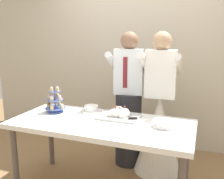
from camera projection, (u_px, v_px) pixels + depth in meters
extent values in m
cube|color=beige|center=(139.00, 47.00, 3.65)|extent=(5.20, 0.10, 2.90)
cube|color=white|center=(101.00, 124.00, 2.48)|extent=(1.80, 0.80, 0.05)
cylinder|color=#564C47|center=(15.00, 160.00, 2.55)|extent=(0.06, 0.06, 0.72)
cylinder|color=#564C47|center=(51.00, 137.00, 3.13)|extent=(0.06, 0.06, 0.72)
cylinder|color=#564C47|center=(186.00, 159.00, 2.57)|extent=(0.06, 0.06, 0.72)
cylinder|color=#4C66B2|center=(56.00, 111.00, 2.79)|extent=(0.17, 0.17, 0.01)
cylinder|color=#4C66B2|center=(55.00, 99.00, 2.76)|extent=(0.01, 0.01, 0.31)
cylinder|color=#4C66B2|center=(55.00, 108.00, 2.78)|extent=(0.23, 0.23, 0.01)
cylinder|color=#D1B784|center=(62.00, 107.00, 2.75)|extent=(0.04, 0.04, 0.03)
sphere|color=beige|center=(62.00, 105.00, 2.74)|extent=(0.04, 0.04, 0.04)
cylinder|color=#D1B784|center=(59.00, 104.00, 2.86)|extent=(0.04, 0.04, 0.03)
sphere|color=#D6B27A|center=(59.00, 102.00, 2.85)|extent=(0.04, 0.04, 0.04)
cylinder|color=#D1B784|center=(49.00, 106.00, 2.81)|extent=(0.04, 0.04, 0.03)
sphere|color=brown|center=(49.00, 104.00, 2.80)|extent=(0.04, 0.04, 0.04)
cylinder|color=#D1B784|center=(52.00, 109.00, 2.70)|extent=(0.04, 0.04, 0.03)
sphere|color=#D6B27A|center=(52.00, 107.00, 2.69)|extent=(0.04, 0.04, 0.04)
cylinder|color=#4C66B2|center=(55.00, 100.00, 2.76)|extent=(0.18, 0.18, 0.01)
cylinder|color=#D1B784|center=(60.00, 99.00, 2.74)|extent=(0.04, 0.04, 0.03)
sphere|color=#EAB7C6|center=(60.00, 97.00, 2.73)|extent=(0.04, 0.04, 0.04)
cylinder|color=#D1B784|center=(58.00, 97.00, 2.82)|extent=(0.04, 0.04, 0.03)
sphere|color=#D6B27A|center=(57.00, 95.00, 2.81)|extent=(0.04, 0.04, 0.04)
cylinder|color=#D1B784|center=(50.00, 98.00, 2.78)|extent=(0.04, 0.04, 0.03)
sphere|color=#EAB7C6|center=(50.00, 96.00, 2.78)|extent=(0.04, 0.04, 0.04)
cylinder|color=#D1B784|center=(52.00, 100.00, 2.70)|extent=(0.04, 0.04, 0.03)
sphere|color=white|center=(52.00, 97.00, 2.70)|extent=(0.04, 0.04, 0.04)
cylinder|color=#4C66B2|center=(55.00, 91.00, 2.74)|extent=(0.13, 0.13, 0.01)
cylinder|color=#D1B784|center=(57.00, 90.00, 2.73)|extent=(0.04, 0.04, 0.03)
sphere|color=#D6B27A|center=(57.00, 88.00, 2.72)|extent=(0.04, 0.04, 0.04)
cylinder|color=#D1B784|center=(54.00, 89.00, 2.77)|extent=(0.04, 0.04, 0.03)
sphere|color=brown|center=(54.00, 87.00, 2.77)|extent=(0.04, 0.04, 0.04)
cylinder|color=#D1B784|center=(52.00, 90.00, 2.71)|extent=(0.04, 0.04, 0.03)
sphere|color=#D6B27A|center=(51.00, 88.00, 2.71)|extent=(0.04, 0.04, 0.04)
cube|color=silver|center=(119.00, 116.00, 2.59)|extent=(0.42, 0.31, 0.02)
sphere|color=white|center=(125.00, 113.00, 2.56)|extent=(0.10, 0.10, 0.10)
sphere|color=white|center=(122.00, 112.00, 2.60)|extent=(0.09, 0.09, 0.09)
sphere|color=white|center=(120.00, 111.00, 2.63)|extent=(0.08, 0.08, 0.08)
sphere|color=white|center=(116.00, 111.00, 2.64)|extent=(0.08, 0.08, 0.08)
sphere|color=white|center=(113.00, 112.00, 2.61)|extent=(0.07, 0.07, 0.07)
sphere|color=white|center=(112.00, 114.00, 2.55)|extent=(0.08, 0.08, 0.08)
sphere|color=white|center=(117.00, 113.00, 2.54)|extent=(0.10, 0.10, 0.10)
sphere|color=white|center=(122.00, 115.00, 2.51)|extent=(0.09, 0.09, 0.09)
sphere|color=white|center=(119.00, 111.00, 2.58)|extent=(0.11, 0.11, 0.11)
sphere|color=#B21923|center=(120.00, 108.00, 2.54)|extent=(0.02, 0.02, 0.02)
sphere|color=#DB474C|center=(125.00, 106.00, 2.58)|extent=(0.02, 0.02, 0.02)
sphere|color=#DB474C|center=(116.00, 106.00, 2.60)|extent=(0.02, 0.02, 0.02)
sphere|color=#B21923|center=(115.00, 108.00, 2.56)|extent=(0.02, 0.02, 0.02)
cube|color=silver|center=(118.00, 119.00, 2.47)|extent=(0.22, 0.10, 0.00)
cube|color=black|center=(133.00, 118.00, 2.47)|extent=(0.09, 0.06, 0.02)
cylinder|color=white|center=(163.00, 126.00, 2.34)|extent=(0.21, 0.21, 0.01)
cylinder|color=white|center=(163.00, 125.00, 2.33)|extent=(0.21, 0.21, 0.01)
cylinder|color=white|center=(164.00, 124.00, 2.33)|extent=(0.21, 0.21, 0.01)
cylinder|color=white|center=(164.00, 123.00, 2.33)|extent=(0.21, 0.21, 0.01)
cylinder|color=white|center=(164.00, 122.00, 2.32)|extent=(0.21, 0.21, 0.01)
cylinder|color=white|center=(91.00, 111.00, 2.81)|extent=(0.24, 0.24, 0.01)
cylinder|color=white|center=(91.00, 108.00, 2.80)|extent=(0.15, 0.15, 0.06)
cylinder|color=#232328|center=(128.00, 129.00, 3.14)|extent=(0.32, 0.32, 0.92)
cube|color=white|center=(129.00, 72.00, 2.98)|extent=(0.36, 0.25, 0.54)
sphere|color=#8C664C|center=(129.00, 41.00, 2.91)|extent=(0.21, 0.21, 0.21)
cylinder|color=white|center=(112.00, 62.00, 3.01)|extent=(0.14, 0.49, 0.28)
cylinder|color=white|center=(144.00, 63.00, 2.93)|extent=(0.14, 0.49, 0.28)
cube|color=maroon|center=(125.00, 73.00, 2.89)|extent=(0.05, 0.02, 0.36)
cone|color=white|center=(158.00, 135.00, 2.96)|extent=(0.56, 0.56, 0.92)
cube|color=white|center=(161.00, 74.00, 2.81)|extent=(0.35, 0.22, 0.54)
sphere|color=tan|center=(162.00, 41.00, 2.73)|extent=(0.21, 0.21, 0.21)
cylinder|color=white|center=(144.00, 64.00, 2.84)|extent=(0.11, 0.49, 0.28)
cylinder|color=white|center=(178.00, 65.00, 2.73)|extent=(0.11, 0.49, 0.28)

